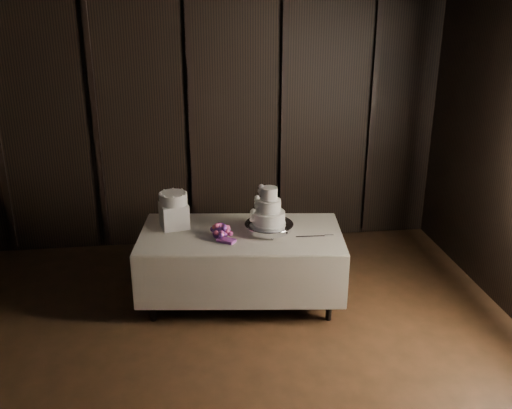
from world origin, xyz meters
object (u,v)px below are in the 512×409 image
Objects in this scene: cake_stand at (269,228)px; box_pedestal at (174,215)px; bouquet at (220,231)px; small_cake at (173,198)px; wedding_cake at (267,210)px; display_table at (241,264)px.

box_pedestal is (-0.93, 0.25, 0.08)m from cake_stand.
bouquet is 1.34× the size of small_cake.
wedding_cake is at bearing -16.66° from small_cake.
wedding_cake is 0.94m from box_pedestal.
small_cake is at bearing 167.26° from display_table.
display_table is 8.08× the size of box_pedestal.
small_cake is at bearing 144.54° from bouquet.
display_table is 4.34× the size of cake_stand.
cake_stand is at bearing 36.59° from wedding_cake.
display_table is at bearing 20.91° from bouquet.
bouquet is at bearing -152.16° from display_table.
bouquet is (-0.21, -0.08, 0.40)m from display_table.
cake_stand is 0.20m from wedding_cake.
box_pedestal is (-0.90, 0.27, -0.11)m from wedding_cake.
box_pedestal is at bearing 164.71° from cake_stand.
box_pedestal reaches higher than cake_stand.
wedding_cake is 0.94m from small_cake.
cake_stand is at bearing 6.96° from bouquet.
cake_stand is 0.96m from box_pedestal.
display_table is 5.61× the size of bouquet.
display_table is at bearing -19.67° from box_pedestal.
box_pedestal is 0.18m from small_cake.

